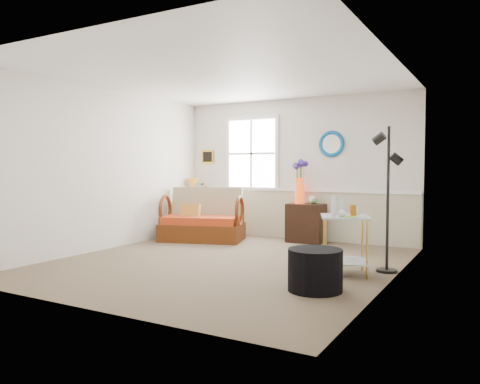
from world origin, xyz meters
The scene contains 19 objects.
floor centered at (0.00, 0.00, 0.00)m, with size 4.50×5.00×0.01m, color #75654D.
ceiling centered at (0.00, 0.00, 2.60)m, with size 4.50×5.00×0.01m, color white.
walls centered at (0.00, 0.00, 1.30)m, with size 4.51×5.01×2.60m.
wainscot centered at (0.00, 2.48, 0.45)m, with size 4.46×0.02×0.90m, color #BAB295.
chair_rail centered at (0.00, 2.47, 0.92)m, with size 4.46×0.04×0.06m, color white.
window centered at (-0.90, 2.47, 1.60)m, with size 1.14×0.06×1.44m, color white, non-canonical shape.
picture centered at (-1.92, 2.48, 1.55)m, with size 0.28×0.03×0.28m, color #B08519.
mirror centered at (0.70, 2.48, 1.75)m, with size 0.47×0.47×0.07m, color #0075C6.
loveseat centered at (-1.40, 1.48, 0.48)m, with size 1.46×0.83×0.96m, color #592006, non-canonical shape.
throw_pillow centered at (-1.58, 1.37, 0.49)m, with size 0.36×0.09×0.36m, color #BD4B0E, non-canonical shape.
lamp_stand centered at (-2.05, 2.17, 0.32)m, with size 0.36×0.36×0.63m, color black, non-canonical shape.
table_lamp centered at (-2.09, 2.20, 0.87)m, with size 0.26×0.26×0.48m, color orange, non-canonical shape.
potted_plant centered at (-1.92, 2.23, 0.79)m, with size 0.36×0.40×0.31m, color #4E7C40.
cabinet centered at (0.33, 2.22, 0.34)m, with size 0.64×0.41×0.69m, color black, non-canonical shape.
flower_vase centered at (0.20, 2.24, 1.07)m, with size 0.22×0.22×0.76m, color red, non-canonical shape.
side_table centered at (1.66, 0.10, 0.37)m, with size 0.58×0.58×0.73m, color #B38A38, non-canonical shape.
tabletop_items centered at (1.65, 0.13, 0.85)m, with size 0.39×0.39×0.24m, color silver, non-canonical shape.
floor_lamp centered at (2.10, 0.49, 0.92)m, with size 0.27×0.27×1.85m, color black, non-canonical shape.
ottoman centered at (1.62, -0.83, 0.23)m, with size 0.59×0.59×0.45m, color black.
Camera 1 is at (3.36, -5.57, 1.33)m, focal length 35.00 mm.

